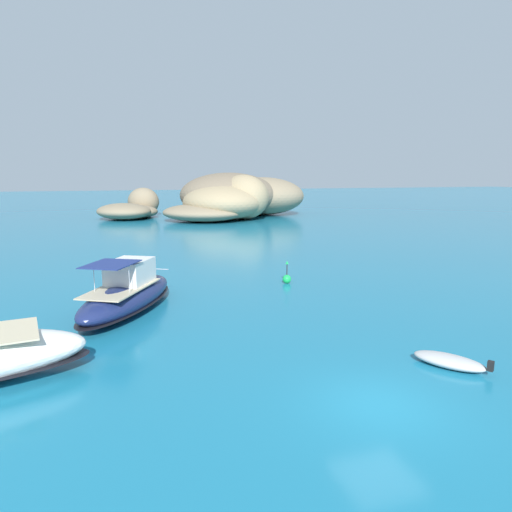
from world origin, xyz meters
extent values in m
plane|color=#197093|center=(0.00, 0.00, 0.00)|extent=(400.00, 400.00, 0.00)
ellipsoid|color=#756651|center=(11.72, 63.74, 3.63)|extent=(22.74, 22.59, 7.25)
ellipsoid|color=#9E8966|center=(12.91, 59.12, 3.47)|extent=(8.32, 10.61, 6.93)
ellipsoid|color=#84755B|center=(6.00, 57.59, 1.32)|extent=(15.60, 15.04, 2.63)
ellipsoid|color=#84755B|center=(18.37, 66.32, 3.24)|extent=(19.52, 19.80, 6.48)
ellipsoid|color=#756651|center=(17.52, 66.91, 2.94)|extent=(8.74, 9.89, 5.88)
ellipsoid|color=#9E8966|center=(9.59, 59.37, 2.71)|extent=(12.35, 14.28, 5.43)
ellipsoid|color=#84755B|center=(-2.72, 66.08, 1.03)|extent=(8.75, 8.74, 2.06)
ellipsoid|color=#84755B|center=(-5.01, 64.60, 1.26)|extent=(10.47, 11.38, 2.53)
ellipsoid|color=#84755B|center=(-1.54, 70.36, 2.37)|extent=(7.28, 7.39, 4.75)
ellipsoid|color=navy|center=(-6.93, 12.80, 0.74)|extent=(6.54, 8.94, 1.49)
ellipsoid|color=black|center=(-6.93, 12.80, 0.41)|extent=(6.67, 9.12, 0.18)
cube|color=#C6B793|center=(-7.25, 12.22, 1.38)|extent=(4.29, 5.30, 0.06)
cube|color=silver|center=(-6.72, 13.18, 2.02)|extent=(2.80, 3.04, 1.23)
cube|color=#2D4756|center=(-6.12, 14.27, 2.14)|extent=(1.63, 1.07, 0.65)
cylinder|color=silver|center=(-5.28, 15.79, 1.56)|extent=(1.63, 0.92, 0.04)
cube|color=navy|center=(-7.67, 11.46, 2.78)|extent=(3.07, 3.29, 0.04)
cylinder|color=silver|center=(-8.48, 11.90, 2.08)|extent=(0.03, 0.03, 1.40)
cylinder|color=silver|center=(-6.87, 11.01, 2.08)|extent=(0.03, 0.03, 1.40)
ellipsoid|color=#B2B2B2|center=(4.03, 1.77, 0.22)|extent=(2.35, 2.78, 0.44)
cube|color=#9E998E|center=(4.03, 1.77, 0.28)|extent=(1.50, 1.85, 0.06)
cube|color=black|center=(4.80, 0.60, 0.40)|extent=(0.28, 0.28, 0.36)
sphere|color=green|center=(3.26, 16.13, 0.28)|extent=(0.56, 0.56, 0.56)
cylinder|color=black|center=(3.26, 16.13, 0.78)|extent=(0.06, 0.06, 1.00)
cone|color=green|center=(3.26, 16.13, 1.38)|extent=(0.20, 0.20, 0.20)
camera|label=1|loc=(-7.78, -11.64, 7.04)|focal=32.89mm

